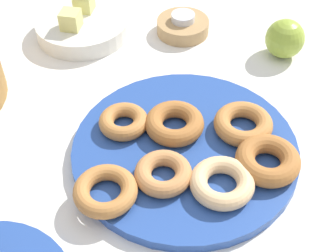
# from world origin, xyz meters

# --- Properties ---
(ground_plane) EXTENTS (2.40, 2.40, 0.00)m
(ground_plane) POSITION_xyz_m (0.00, 0.00, 0.00)
(ground_plane) COLOR white
(donut_plate) EXTENTS (0.35, 0.35, 0.02)m
(donut_plate) POSITION_xyz_m (0.00, 0.00, 0.01)
(donut_plate) COLOR #284C9E
(donut_plate) RESTS_ON ground_plane
(donut_0) EXTENTS (0.11, 0.11, 0.02)m
(donut_0) POSITION_xyz_m (-0.01, 0.11, 0.03)
(donut_0) COLOR #BC7A3D
(donut_0) RESTS_ON donut_plate
(donut_1) EXTENTS (0.09, 0.09, 0.02)m
(donut_1) POSITION_xyz_m (-0.07, -0.00, 0.03)
(donut_1) COLOR #C6844C
(donut_1) RESTS_ON donut_plate
(donut_2) EXTENTS (0.13, 0.13, 0.03)m
(donut_2) POSITION_xyz_m (0.02, 0.03, 0.03)
(donut_2) COLOR #AD6B33
(donut_2) RESTS_ON donut_plate
(donut_3) EXTENTS (0.13, 0.13, 0.03)m
(donut_3) POSITION_xyz_m (0.02, -0.13, 0.03)
(donut_3) COLOR #AD6B33
(donut_3) RESTS_ON donut_plate
(donut_4) EXTENTS (0.12, 0.12, 0.02)m
(donut_4) POSITION_xyz_m (-0.14, 0.06, 0.03)
(donut_4) COLOR #BC7A3D
(donut_4) RESTS_ON donut_plate
(donut_5) EXTENTS (0.13, 0.13, 0.03)m
(donut_5) POSITION_xyz_m (-0.05, -0.08, 0.03)
(donut_5) COLOR #EABC84
(donut_5) RESTS_ON donut_plate
(donut_6) EXTENTS (0.13, 0.13, 0.03)m
(donut_6) POSITION_xyz_m (0.07, -0.07, 0.03)
(donut_6) COLOR #BC7A3D
(donut_6) RESTS_ON donut_plate
(candle_holder) EXTENTS (0.11, 0.11, 0.03)m
(candle_holder) POSITION_xyz_m (0.30, 0.15, 0.01)
(candle_holder) COLOR tan
(candle_holder) RESTS_ON ground_plane
(tealight) EXTENTS (0.05, 0.05, 0.01)m
(tealight) POSITION_xyz_m (0.30, 0.15, 0.04)
(tealight) COLOR silver
(tealight) RESTS_ON candle_holder
(fruit_bowl) EXTENTS (0.19, 0.19, 0.03)m
(fruit_bowl) POSITION_xyz_m (0.20, 0.33, 0.02)
(fruit_bowl) COLOR silver
(fruit_bowl) RESTS_ON ground_plane
(melon_chunk_left) EXTENTS (0.04, 0.04, 0.04)m
(melon_chunk_left) POSITION_xyz_m (0.17, 0.33, 0.05)
(melon_chunk_left) COLOR #DBD67A
(melon_chunk_left) RESTS_ON fruit_bowl
(melon_chunk_right) EXTENTS (0.04, 0.04, 0.04)m
(melon_chunk_right) POSITION_xyz_m (0.23, 0.34, 0.05)
(melon_chunk_right) COLOR #DBD67A
(melon_chunk_right) RESTS_ON fruit_bowl
(apple) EXTENTS (0.07, 0.07, 0.07)m
(apple) POSITION_xyz_m (0.32, -0.05, 0.04)
(apple) COLOR #93AD38
(apple) RESTS_ON ground_plane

